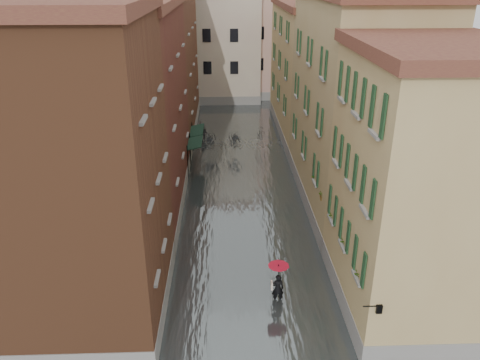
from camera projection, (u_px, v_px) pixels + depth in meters
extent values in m
plane|color=#515254|center=(251.00, 280.00, 23.73)|extent=(120.00, 120.00, 0.00)
cube|color=#4C5454|center=(241.00, 176.00, 35.56)|extent=(10.00, 60.00, 0.20)
cube|color=brown|center=(84.00, 181.00, 19.03)|extent=(6.00, 8.00, 13.00)
cube|color=#562D1B|center=(132.00, 113.00, 29.18)|extent=(6.00, 14.00, 12.50)
cube|color=brown|center=(160.00, 60.00, 42.57)|extent=(6.00, 16.00, 14.00)
cube|color=tan|center=(419.00, 193.00, 19.79)|extent=(6.00, 8.00, 11.50)
cube|color=tan|center=(354.00, 107.00, 29.53)|extent=(6.00, 14.00, 13.00)
cube|color=tan|center=(312.00, 73.00, 43.53)|extent=(6.00, 16.00, 11.50)
cube|color=beige|center=(208.00, 44.00, 55.68)|extent=(12.00, 9.00, 13.00)
cube|color=tan|center=(281.00, 45.00, 58.01)|extent=(10.00, 9.00, 12.00)
cube|color=#153022|center=(195.00, 143.00, 35.24)|extent=(1.09, 2.73, 0.31)
cylinder|color=black|center=(188.00, 164.00, 34.44)|extent=(0.06, 0.06, 2.80)
cylinder|color=black|center=(190.00, 151.00, 36.93)|extent=(0.06, 0.06, 2.80)
cube|color=#153022|center=(197.00, 130.00, 37.95)|extent=(1.09, 2.94, 0.31)
cylinder|color=black|center=(190.00, 150.00, 37.06)|extent=(0.06, 0.06, 2.80)
cylinder|color=black|center=(192.00, 138.00, 39.74)|extent=(0.06, 0.06, 2.80)
cylinder|color=black|center=(371.00, 306.00, 17.12)|extent=(0.60, 0.05, 0.05)
cube|color=black|center=(379.00, 308.00, 17.17)|extent=(0.22, 0.22, 0.35)
cube|color=beige|center=(379.00, 308.00, 17.17)|extent=(0.14, 0.14, 0.24)
cube|color=brown|center=(360.00, 277.00, 18.65)|extent=(0.22, 0.85, 0.18)
imported|color=#265926|center=(362.00, 269.00, 18.48)|extent=(0.59, 0.51, 0.66)
cube|color=brown|center=(346.00, 245.00, 20.88)|extent=(0.22, 0.85, 0.18)
imported|color=#265926|center=(347.00, 237.00, 20.71)|extent=(0.59, 0.51, 0.66)
cube|color=brown|center=(334.00, 218.00, 23.12)|extent=(0.22, 0.85, 0.18)
imported|color=#265926|center=(334.00, 211.00, 22.95)|extent=(0.59, 0.51, 0.66)
cube|color=brown|center=(324.00, 196.00, 25.41)|extent=(0.22, 0.85, 0.18)
imported|color=#265926|center=(324.00, 189.00, 25.24)|extent=(0.59, 0.51, 0.66)
cube|color=brown|center=(316.00, 179.00, 27.48)|extent=(0.22, 0.85, 0.18)
imported|color=#265926|center=(316.00, 173.00, 27.31)|extent=(0.59, 0.51, 0.66)
imported|color=black|center=(278.00, 289.00, 21.82)|extent=(0.59, 0.40, 1.55)
cube|color=beige|center=(272.00, 285.00, 21.79)|extent=(0.08, 0.30, 0.38)
cylinder|color=black|center=(278.00, 279.00, 21.59)|extent=(0.02, 0.02, 1.00)
cone|color=red|center=(278.00, 268.00, 21.36)|extent=(0.98, 0.98, 0.28)
imported|color=black|center=(203.00, 133.00, 42.87)|extent=(0.90, 0.80, 1.55)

